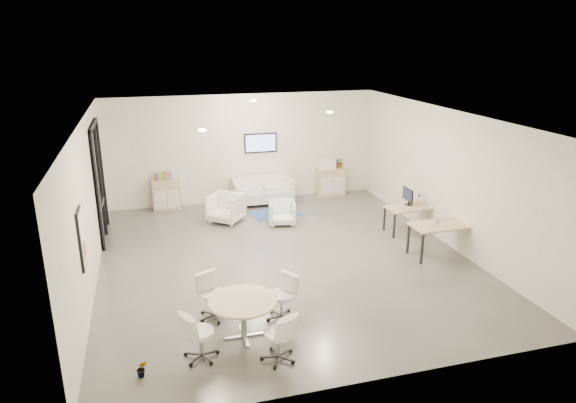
% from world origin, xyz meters
% --- Properties ---
extents(room_shell, '(9.60, 10.60, 4.80)m').
position_xyz_m(room_shell, '(0.00, 0.00, 1.60)').
color(room_shell, '#504D49').
rests_on(room_shell, ground).
extents(glass_door, '(0.09, 1.90, 2.85)m').
position_xyz_m(glass_door, '(-3.95, 2.51, 1.50)').
color(glass_door, black).
rests_on(glass_door, room_shell).
extents(artwork, '(0.05, 0.54, 1.04)m').
position_xyz_m(artwork, '(-3.97, -1.60, 1.55)').
color(artwork, black).
rests_on(artwork, room_shell).
extents(wall_tv, '(0.98, 0.06, 0.58)m').
position_xyz_m(wall_tv, '(0.50, 4.46, 1.75)').
color(wall_tv, black).
rests_on(wall_tv, room_shell).
extents(ceiling_spots, '(3.14, 4.14, 0.03)m').
position_xyz_m(ceiling_spots, '(-0.20, 0.83, 3.18)').
color(ceiling_spots, '#FFEAC6').
rests_on(ceiling_spots, room_shell).
extents(sideboard_left, '(0.78, 0.41, 0.88)m').
position_xyz_m(sideboard_left, '(-2.35, 4.27, 0.44)').
color(sideboard_left, tan).
rests_on(sideboard_left, room_shell).
extents(sideboard_right, '(0.88, 0.43, 0.88)m').
position_xyz_m(sideboard_right, '(2.68, 4.26, 0.44)').
color(sideboard_right, tan).
rests_on(sideboard_right, room_shell).
extents(books, '(0.46, 0.14, 0.22)m').
position_xyz_m(books, '(-2.38, 4.27, 0.99)').
color(books, red).
rests_on(books, sideboard_left).
extents(printer, '(0.49, 0.41, 0.35)m').
position_xyz_m(printer, '(2.52, 4.27, 1.04)').
color(printer, white).
rests_on(printer, sideboard_right).
extents(loveseat, '(1.77, 0.91, 0.66)m').
position_xyz_m(loveseat, '(0.44, 4.06, 0.36)').
color(loveseat, white).
rests_on(loveseat, room_shell).
extents(blue_rug, '(1.46, 1.08, 0.01)m').
position_xyz_m(blue_rug, '(0.60, 3.03, 0.01)').
color(blue_rug, '#304793').
rests_on(blue_rug, room_shell).
extents(armchair_left, '(1.12, 1.11, 0.85)m').
position_xyz_m(armchair_left, '(-0.87, 2.75, 0.42)').
color(armchair_left, white).
rests_on(armchair_left, room_shell).
extents(armchair_right, '(0.78, 0.74, 0.70)m').
position_xyz_m(armchair_right, '(0.54, 2.17, 0.35)').
color(armchair_right, white).
rests_on(armchair_right, room_shell).
extents(desk_rear, '(1.34, 0.75, 0.68)m').
position_xyz_m(desk_rear, '(3.55, 0.73, 0.61)').
color(desk_rear, tan).
rests_on(desk_rear, room_shell).
extents(desk_front, '(1.45, 0.73, 0.75)m').
position_xyz_m(desk_front, '(3.50, -0.78, 0.68)').
color(desk_front, tan).
rests_on(desk_front, room_shell).
extents(monitor, '(0.20, 0.50, 0.44)m').
position_xyz_m(monitor, '(3.51, 0.88, 0.91)').
color(monitor, black).
rests_on(monitor, desk_rear).
extents(round_table, '(1.14, 1.14, 0.69)m').
position_xyz_m(round_table, '(-1.48, -2.87, 0.61)').
color(round_table, tan).
rests_on(round_table, room_shell).
extents(meeting_chairs, '(2.30, 2.30, 0.82)m').
position_xyz_m(meeting_chairs, '(-1.48, -2.87, 0.41)').
color(meeting_chairs, white).
rests_on(meeting_chairs, room_shell).
extents(plant_cabinet, '(0.34, 0.37, 0.26)m').
position_xyz_m(plant_cabinet, '(2.97, 4.26, 1.01)').
color(plant_cabinet, '#3F7F3F').
rests_on(plant_cabinet, sideboard_right).
extents(plant_floor, '(0.19, 0.30, 0.13)m').
position_xyz_m(plant_floor, '(-3.13, -3.50, 0.06)').
color(plant_floor, '#3F7F3F').
rests_on(plant_floor, room_shell).
extents(cup, '(0.14, 0.12, 0.13)m').
position_xyz_m(cup, '(3.43, -0.63, 0.82)').
color(cup, white).
rests_on(cup, desk_front).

